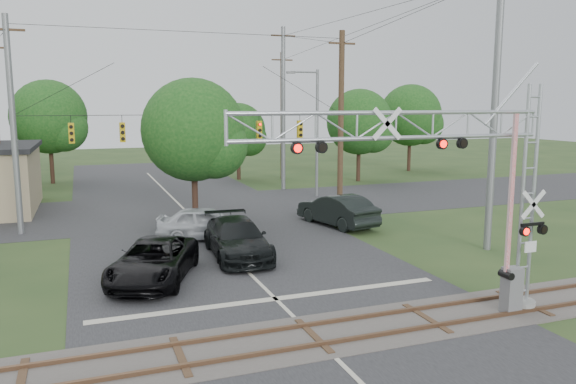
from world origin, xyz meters
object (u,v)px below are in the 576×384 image
object	(u,v)px
crossing_gantry	(450,178)
car_dark	(237,238)
traffic_signal_span	(209,126)
pickup_black	(153,261)
streetlight	(315,126)
sedan_silver	(206,223)

from	to	relation	value
crossing_gantry	car_dark	world-z (taller)	crossing_gantry
car_dark	traffic_signal_span	bearing A→B (deg)	88.36
pickup_black	car_dark	distance (m)	4.62
car_dark	streetlight	distance (m)	18.08
car_dark	streetlight	world-z (taller)	streetlight
pickup_black	car_dark	bearing A→B (deg)	51.25
crossing_gantry	traffic_signal_span	world-z (taller)	traffic_signal_span
crossing_gantry	pickup_black	xyz separation A→B (m)	(-8.20, 7.61, -3.85)
sedan_silver	pickup_black	bearing A→B (deg)	169.10
crossing_gantry	traffic_signal_span	distance (m)	18.72
crossing_gantry	sedan_silver	xyz separation A→B (m)	(-4.78, 13.70, -3.81)
crossing_gantry	sedan_silver	bearing A→B (deg)	109.24
sedan_silver	streetlight	distance (m)	15.61
car_dark	sedan_silver	distance (m)	3.89
crossing_gantry	streetlight	xyz separation A→B (m)	(5.81, 24.28, 0.62)
crossing_gantry	sedan_silver	distance (m)	15.00
crossing_gantry	pickup_black	distance (m)	11.83
traffic_signal_span	pickup_black	distance (m)	12.72
pickup_black	sedan_silver	world-z (taller)	sedan_silver
sedan_silver	streetlight	xyz separation A→B (m)	(10.60, 10.58, 4.43)
traffic_signal_span	car_dark	size ratio (longest dim) A/B	3.25
traffic_signal_span	pickup_black	world-z (taller)	traffic_signal_span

